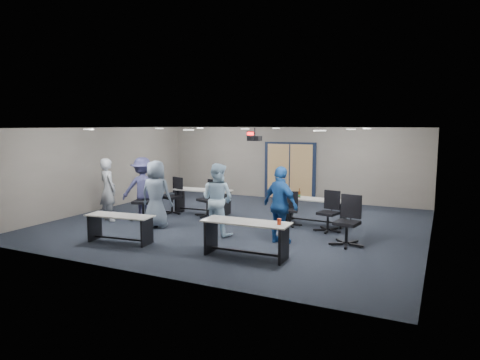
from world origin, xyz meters
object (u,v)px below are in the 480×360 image
at_px(chair_back_b, 207,198).
at_px(chair_back_d, 328,212).
at_px(table_front_right, 246,232).
at_px(chair_back_c, 290,209).
at_px(table_back_left, 203,197).
at_px(person_gray, 108,190).
at_px(person_plaid, 156,194).
at_px(person_lightblue, 217,199).
at_px(chair_loose_left, 143,200).
at_px(person_back, 143,188).
at_px(person_navy, 281,205).
at_px(chair_loose_right, 347,221).
at_px(table_back_right, 315,207).
at_px(chair_back_a, 172,196).
at_px(table_front_left, 120,224).

xyz_separation_m(chair_back_b, chair_back_d, (3.80, -0.28, -0.03)).
bearing_deg(table_front_right, chair_back_c, 89.61).
height_order(table_back_left, person_gray, person_gray).
bearing_deg(person_plaid, person_lightblue, 172.71).
relative_size(table_back_left, person_plaid, 1.04).
xyz_separation_m(table_back_left, chair_loose_left, (-1.06, -1.63, 0.08)).
bearing_deg(table_back_left, table_front_right, -52.02).
height_order(chair_back_c, person_lightblue, person_lightblue).
height_order(table_front_right, person_back, person_back).
bearing_deg(person_plaid, chair_back_d, -167.95).
relative_size(person_plaid, person_navy, 1.00).
bearing_deg(chair_loose_left, chair_back_c, -0.96).
relative_size(table_back_left, chair_loose_left, 1.60).
bearing_deg(person_navy, person_back, 17.40).
bearing_deg(chair_loose_left, chair_loose_right, -18.10).
height_order(chair_loose_right, person_back, person_back).
relative_size(table_front_right, table_back_right, 1.06).
xyz_separation_m(chair_loose_left, chair_loose_right, (5.96, -0.14, -0.01)).
bearing_deg(table_back_right, chair_back_a, -171.05).
bearing_deg(person_lightblue, person_back, -7.08).
relative_size(table_front_left, person_lightblue, 0.92).
bearing_deg(chair_back_d, chair_back_a, -169.43).
xyz_separation_m(person_lightblue, person_back, (-2.94, 0.74, 0.00)).
xyz_separation_m(chair_back_b, chair_loose_right, (4.52, -1.41, 0.02)).
height_order(table_back_right, chair_loose_left, chair_loose_left).
bearing_deg(person_navy, person_lightblue, 25.02).
bearing_deg(person_back, person_lightblue, 123.23).
relative_size(table_back_left, chair_back_c, 2.03).
bearing_deg(chair_loose_right, chair_loose_left, -171.84).
bearing_deg(person_plaid, table_back_right, -157.07).
relative_size(chair_back_b, chair_loose_left, 0.94).
distance_m(table_front_left, person_navy, 3.83).
relative_size(person_navy, person_back, 1.00).
relative_size(chair_back_b, chair_back_d, 1.05).
distance_m(table_front_right, table_back_left, 4.74).
distance_m(chair_loose_right, person_navy, 1.56).
relative_size(table_back_left, person_lightblue, 1.04).
bearing_deg(chair_back_d, table_back_left, -175.93).
bearing_deg(table_back_left, person_back, -134.23).
distance_m(chair_loose_right, person_lightblue, 3.22).
relative_size(chair_back_d, chair_loose_right, 0.91).
bearing_deg(chair_back_c, person_gray, -176.36).
height_order(chair_back_c, chair_back_d, chair_back_d).
xyz_separation_m(table_back_right, person_navy, (-0.20, -2.30, 0.42)).
height_order(chair_loose_right, person_plaid, person_plaid).
xyz_separation_m(table_back_left, chair_back_d, (4.18, -0.64, 0.02)).
bearing_deg(person_lightblue, chair_back_c, -121.23).
bearing_deg(person_lightblue, person_navy, -175.14).
relative_size(table_front_right, person_gray, 1.04).
bearing_deg(chair_back_b, table_front_left, -75.73).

